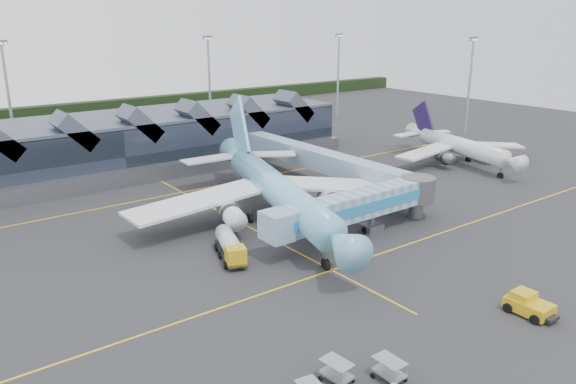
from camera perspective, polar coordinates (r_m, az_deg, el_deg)
ground at (r=67.78m, az=0.01°, el=-5.65°), size 260.00×260.00×0.00m
taxi_stripes at (r=75.46m, az=-4.55°, el=-3.27°), size 120.00×60.00×0.01m
tree_line_far at (r=166.12m, az=-23.57°, el=7.35°), size 260.00×4.00×4.00m
terminal at (r=104.81m, az=-18.07°, el=4.54°), size 90.00×22.25×12.52m
light_masts at (r=127.80m, az=-9.54°, el=10.75°), size 132.40×42.56×22.45m
main_airliner at (r=75.97m, az=-1.39°, el=0.46°), size 39.30×46.20×15.14m
regional_jet at (r=111.33m, az=16.88°, el=4.56°), size 27.75×30.82×10.67m
jet_bridge at (r=71.48m, az=7.89°, el=-1.20°), size 27.66×4.77×5.87m
fuel_truck at (r=64.77m, az=-5.98°, el=-5.33°), size 4.57×8.49×2.87m
pushback_tug at (r=57.62m, az=23.25°, el=-10.48°), size 2.93×4.61×2.02m
baggage_carts at (r=43.35m, az=7.32°, el=-18.75°), size 8.54×8.25×1.72m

